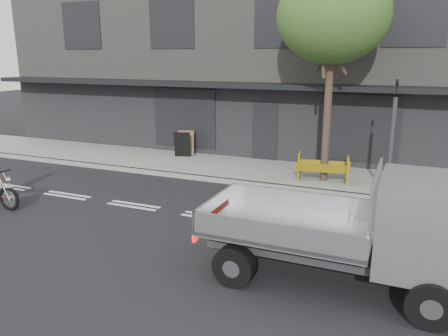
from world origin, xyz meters
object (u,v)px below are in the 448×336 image
street_tree (333,16)px  sandwich_board (182,144)px  flatbed_ute (404,226)px  construction_barrier (321,169)px  traffic_light_pole (391,145)px

street_tree → sandwich_board: size_ratio=6.57×
street_tree → flatbed_ute: 7.91m
flatbed_ute → sandwich_board: 11.27m
sandwich_board → construction_barrier: bearing=-33.9°
street_tree → construction_barrier: street_tree is taller
traffic_light_pole → construction_barrier: (-2.02, 0.44, -1.04)m
street_tree → traffic_light_pole: size_ratio=1.93×
flatbed_ute → construction_barrier: flatbed_ute is taller
traffic_light_pole → sandwich_board: bearing=165.4°
sandwich_board → street_tree: bearing=-30.1°
street_tree → flatbed_ute: (2.44, -6.39, -3.98)m
flatbed_ute → sandwich_board: flatbed_ute is taller
traffic_light_pole → flatbed_ute: 5.57m
street_tree → sandwich_board: bearing=168.5°
traffic_light_pole → flatbed_ute: bearing=-85.4°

